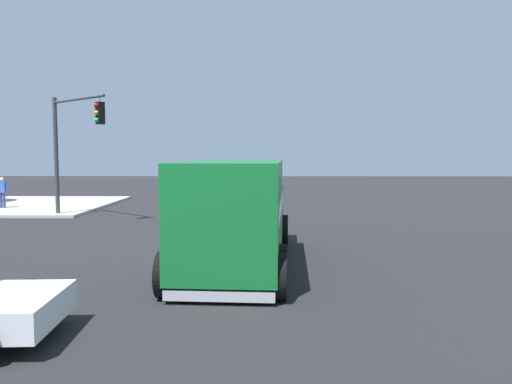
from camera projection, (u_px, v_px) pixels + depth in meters
ground_plane at (213, 248)px, 16.10m from camera, size 100.00×100.00×0.00m
sidewalk_corner_near at (19, 205)px, 28.74m from camera, size 10.32×10.32×0.14m
delivery_truck at (237, 211)px, 13.56m from camera, size 8.11×3.17×2.90m
traffic_light_primary at (70, 136)px, 23.07m from camera, size 3.07×3.49×5.65m
pedestrian_crossing at (2, 190)px, 26.67m from camera, size 0.26×0.53×1.66m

